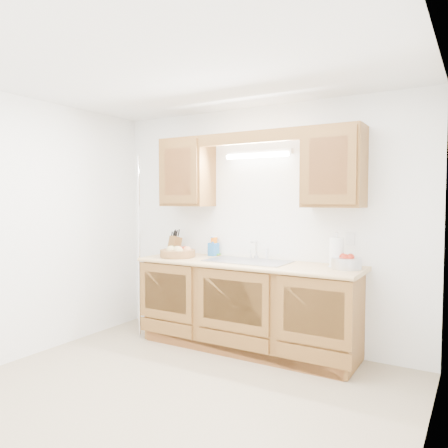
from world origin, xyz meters
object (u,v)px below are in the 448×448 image
Objects in this scene: paper_towel at (337,253)px; apple_bowl at (347,262)px; fruit_basket at (178,252)px; knife_block at (175,245)px.

apple_bowl is at bearing -18.29° from paper_towel.
paper_towel is (1.70, 0.14, 0.08)m from fruit_basket.
fruit_basket is 1.71m from paper_towel.
apple_bowl is (1.80, 0.11, 0.01)m from fruit_basket.
fruit_basket is at bearing -175.21° from paper_towel.
fruit_basket is 1.54× the size of knife_block.
apple_bowl is at bearing 5.02° from knife_block.
knife_block is 0.89× the size of paper_towel.
knife_block is 1.91m from paper_towel.
knife_block is at bearing 176.98° from apple_bowl.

